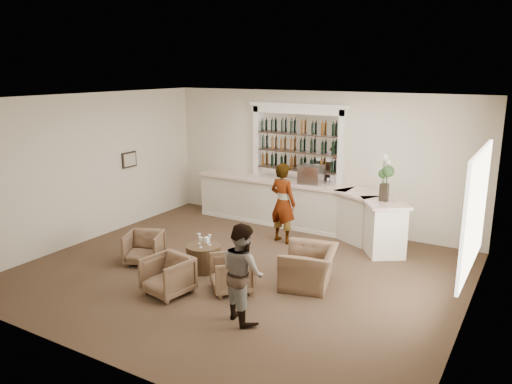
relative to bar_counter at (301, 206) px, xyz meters
The scene contains 19 objects.
ground 3.05m from the bar_counter, 86.88° to the right, with size 8.00×8.00×0.00m, color brown.
room_shell 2.91m from the bar_counter, 81.89° to the right, with size 8.04×7.02×3.32m.
bar_counter is the anchor object (origin of this frame).
back_bar_alcove 1.55m from the bar_counter, 129.15° to the left, with size 2.64×0.25×3.00m.
cocktail_table 3.31m from the bar_counter, 99.22° to the right, with size 0.68×0.68×0.50m, color #48341F.
sommelier 1.08m from the bar_counter, 87.71° to the right, with size 0.66×0.43×1.81m, color gray.
guest 4.68m from the bar_counter, 75.50° to the right, with size 0.76×0.59×1.56m, color gray.
armchair_left 3.99m from the bar_counter, 116.25° to the right, with size 0.69×0.71×0.64m, color brown.
armchair_center 4.46m from the bar_counter, 95.37° to the right, with size 0.72×0.74×0.68m, color brown.
armchair_right 3.80m from the bar_counter, 82.99° to the right, with size 0.69×0.71×0.64m, color brown.
armchair_far 3.24m from the bar_counter, 61.78° to the right, with size 1.07×0.94×0.70m, color brown.
espresso_machine 0.83m from the bar_counter, 11.98° to the left, with size 0.52×0.44×0.46m, color #BABABF.
flower_vase 2.50m from the bar_counter, 14.87° to the right, with size 0.26×0.26×0.97m.
wine_glass_bar_left 0.79m from the bar_counter, ahead, with size 0.07×0.07×0.21m, color white, non-canonical shape.
wine_glass_bar_right 0.96m from the bar_counter, ahead, with size 0.07×0.07×0.21m, color white, non-canonical shape.
wine_glass_tbl_a 3.28m from the bar_counter, 101.37° to the right, with size 0.07×0.07×0.21m, color white, non-canonical shape.
wine_glass_tbl_b 3.20m from the bar_counter, 97.68° to the right, with size 0.07×0.07×0.21m, color white, non-canonical shape.
wine_glass_tbl_c 3.41m from the bar_counter, 98.20° to the right, with size 0.07×0.07×0.21m, color white, non-canonical shape.
napkin_holder 3.16m from the bar_counter, 99.98° to the right, with size 0.08×0.08×0.12m, color white.
Camera 1 is at (4.81, -7.55, 3.82)m, focal length 35.00 mm.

